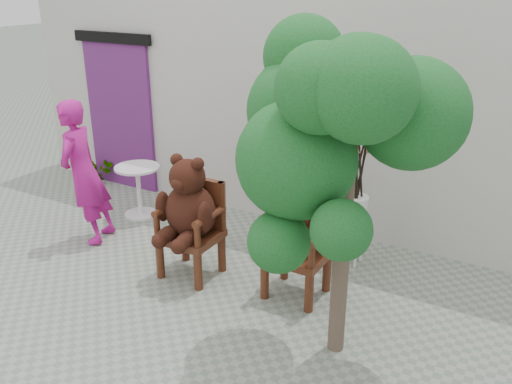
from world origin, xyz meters
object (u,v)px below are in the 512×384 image
Objects in this scene: person at (84,173)px; stool_bucket at (354,211)px; chair_big at (189,210)px; cafe_table at (138,185)px; chair_small at (299,240)px; tree at (330,122)px; display_stand at (296,203)px.

person reaches higher than stool_bucket.
chair_big is 1.94× the size of cafe_table.
chair_small reaches higher than cafe_table.
person is at bearing -176.55° from chair_small.
person is at bearing -161.12° from stool_bucket.
tree is (3.30, -1.45, 1.62)m from cafe_table.
chair_big is 1.35m from display_stand.
chair_big reaches higher than chair_small.
person is 0.62× the size of tree.
cafe_table is 0.47× the size of display_stand.
stool_bucket reaches higher than cafe_table.
tree is (3.35, -0.59, 1.19)m from person.
display_stand is 1.04× the size of stool_bucket.
chair_small is at bearing -106.50° from stool_bucket.
chair_big is at bearing 69.31° from person.
chair_small is at bearing 126.94° from tree.
chair_big is at bearing -31.07° from cafe_table.
chair_small is 1.47× the size of cafe_table.
chair_small is 0.68× the size of display_stand.
display_stand is (-0.46, 0.89, -0.01)m from chair_small.
person is 3.22m from stool_bucket.
tree is at bearing -23.76° from cafe_table.
chair_big reaches higher than cafe_table.
chair_big is 0.78× the size of person.
chair_big is 0.90× the size of display_stand.
cafe_table is at bearing 148.93° from chair_big.
person is at bearing -157.41° from display_stand.
stool_bucket is (2.98, 0.18, 0.20)m from cafe_table.
chair_small is 0.71× the size of stool_bucket.
stool_bucket is at bearing 37.89° from chair_big.
person is 1.15× the size of display_stand.
display_stand is 0.73m from stool_bucket.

